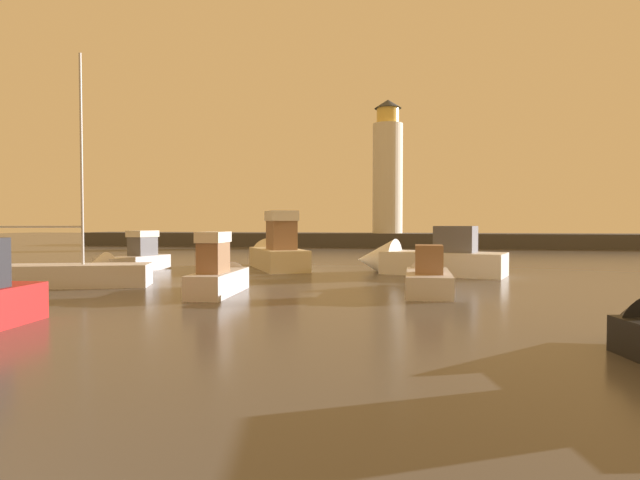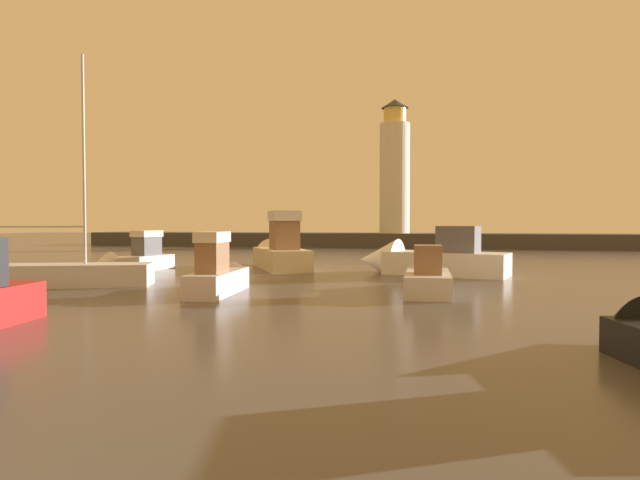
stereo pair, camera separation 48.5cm
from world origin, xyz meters
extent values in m
plane|color=#4C4742|center=(0.00, 31.15, 0.00)|extent=(220.00, 220.00, 0.00)
cube|color=#423F3D|center=(0.00, 62.30, 0.83)|extent=(74.30, 6.31, 1.67)
cylinder|color=silver|center=(1.97, 62.30, 8.28)|extent=(3.62, 3.62, 13.23)
cylinder|color=#F2CC59|center=(1.97, 62.30, 15.82)|extent=(2.72, 2.72, 1.85)
cone|color=#33383D|center=(1.97, 62.30, 17.28)|extent=(3.26, 3.26, 1.06)
cone|color=black|center=(10.65, 11.23, 0.45)|extent=(2.12, 2.03, 1.80)
cube|color=white|center=(6.98, 27.89, 0.64)|extent=(7.16, 4.54, 1.29)
cone|color=white|center=(3.16, 29.09, 0.71)|extent=(3.05, 3.16, 2.55)
cube|color=#595960|center=(7.65, 27.68, 2.01)|extent=(2.50, 2.17, 1.46)
cube|color=silver|center=(-11.30, 26.87, 0.45)|extent=(2.68, 5.06, 0.91)
cone|color=silver|center=(-11.96, 24.14, 0.50)|extent=(1.81, 1.74, 1.52)
cube|color=#595960|center=(-11.11, 27.61, 1.48)|extent=(1.40, 1.74, 1.14)
cube|color=silver|center=(-11.11, 27.61, 2.24)|extent=(1.54, 1.91, 0.40)
cube|color=silver|center=(-2.43, 18.01, 0.47)|extent=(1.67, 4.59, 0.94)
cone|color=silver|center=(-2.60, 20.61, 0.51)|extent=(1.40, 1.33, 1.33)
cube|color=#8C6647|center=(-2.39, 17.36, 1.54)|extent=(0.98, 1.67, 1.20)
cube|color=silver|center=(-2.39, 17.36, 2.35)|extent=(1.08, 1.84, 0.42)
cube|color=silver|center=(6.01, 19.86, 0.44)|extent=(1.81, 4.79, 0.88)
cone|color=silver|center=(6.00, 22.70, 0.48)|extent=(1.72, 1.62, 1.72)
cube|color=#8C6647|center=(6.02, 19.17, 1.45)|extent=(1.08, 1.36, 1.15)
cube|color=beige|center=(-3.09, 29.82, 0.64)|extent=(5.24, 6.84, 1.28)
cone|color=beige|center=(-4.93, 33.19, 0.71)|extent=(3.10, 3.05, 2.34)
cube|color=#8C6647|center=(-2.65, 29.02, 2.16)|extent=(2.29, 2.50, 1.75)
cube|color=silver|center=(-2.65, 29.02, 3.34)|extent=(2.51, 2.75, 0.61)
cube|color=silver|center=(-10.14, 19.05, 0.51)|extent=(7.52, 4.18, 1.02)
cylinder|color=#B7B7BC|center=(-9.45, 19.28, 5.80)|extent=(0.12, 0.12, 9.55)
cylinder|color=#B7B7BC|center=(-11.35, 18.64, 2.74)|extent=(3.82, 1.38, 0.09)
camera|label=1|loc=(5.55, -2.41, 2.91)|focal=29.68mm
camera|label=2|loc=(6.03, -2.32, 2.91)|focal=29.68mm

